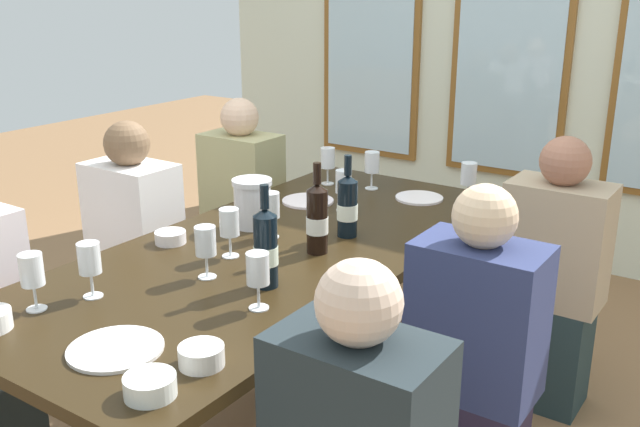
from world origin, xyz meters
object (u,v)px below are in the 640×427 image
metal_pitcher (253,203)px  wine_glass_8 (469,175)px  wine_glass_0 (258,271)px  wine_glass_7 (89,261)px  tasting_bowl_1 (201,356)px  seated_person_3 (552,282)px  wine_bottle_0 (347,206)px  wine_glass_5 (32,271)px  wine_glass_6 (271,207)px  dining_table (277,265)px  wine_glass_3 (328,159)px  wine_glass_4 (206,244)px  seated_person_1 (473,368)px  wine_glass_1 (229,225)px  tasting_bowl_2 (170,237)px  white_plate_0 (116,349)px  tasting_bowl_3 (150,386)px  wine_bottle_1 (266,248)px  white_plate_2 (308,201)px  wine_glass_2 (344,184)px  wine_glass_9 (372,163)px  seated_person_2 (243,212)px  wine_bottle_2 (317,218)px  white_plate_1 (419,198)px

metal_pitcher → wine_glass_8: (0.56, 0.77, 0.03)m
wine_glass_0 → wine_glass_7: bearing=-154.8°
tasting_bowl_1 → seated_person_3: (0.44, 1.51, -0.24)m
wine_bottle_0 → wine_glass_5: (-0.41, -1.05, 0.00)m
wine_glass_5 → wine_glass_8: size_ratio=1.00×
wine_glass_6 → wine_glass_7: (-0.12, -0.72, -0.00)m
dining_table → wine_glass_3: wine_glass_3 is taller
wine_glass_8 → wine_glass_4: bearing=-106.2°
dining_table → seated_person_3: bearing=43.1°
wine_glass_4 → seated_person_1: (0.80, 0.30, -0.33)m
wine_glass_0 → wine_glass_6: same height
wine_glass_1 → tasting_bowl_2: bearing=-175.4°
dining_table → wine_glass_1: bearing=-113.8°
white_plate_0 → wine_glass_6: size_ratio=1.44×
wine_glass_8 → seated_person_1: bearing=-65.0°
tasting_bowl_3 → wine_glass_1: bearing=119.0°
seated_person_3 → metal_pitcher: bearing=-148.5°
tasting_bowl_2 → wine_glass_6: bearing=43.8°
wine_bottle_1 → wine_glass_8: (0.16, 1.20, -0.01)m
wine_glass_5 → white_plate_2: bearing=88.0°
tasting_bowl_1 → wine_glass_6: 0.94m
wine_glass_0 → wine_glass_2: 0.97m
metal_pitcher → tasting_bowl_2: metal_pitcher is taller
wine_glass_6 → seated_person_1: size_ratio=0.16×
wine_glass_9 → wine_glass_0: bearing=-74.0°
metal_pitcher → seated_person_2: (-0.58, 0.61, -0.31)m
tasting_bowl_1 → wine_glass_3: size_ratio=0.67×
metal_pitcher → wine_glass_3: bearing=98.2°
wine_glass_1 → dining_table: bearing=66.2°
wine_glass_7 → seated_person_3: seated_person_3 is taller
wine_glass_5 → seated_person_1: 1.34m
seated_person_2 → wine_glass_7: bearing=-67.0°
seated_person_1 → wine_bottle_2: bearing=172.6°
wine_glass_2 → tasting_bowl_2: bearing=-114.9°
tasting_bowl_1 → wine_glass_1: 0.74m
white_plate_1 → seated_person_3: size_ratio=0.19×
wine_glass_9 → wine_glass_2: bearing=-78.9°
wine_bottle_0 → seated_person_2: 1.11m
seated_person_3 → wine_glass_3: bearing=177.1°
white_plate_1 → seated_person_2: 0.98m
wine_glass_3 → wine_glass_7: same height
white_plate_0 → wine_bottle_1: 0.56m
wine_glass_4 → wine_glass_6: size_ratio=1.00×
white_plate_1 → wine_bottle_2: wine_bottle_2 is taller
wine_glass_0 → wine_glass_5: same height
seated_person_1 → seated_person_2: size_ratio=1.00×
white_plate_1 → wine_glass_3: wine_glass_3 is taller
wine_bottle_2 → seated_person_3: size_ratio=0.29×
wine_glass_4 → seated_person_3: 1.39m
white_plate_1 → seated_person_2: (-0.95, -0.08, -0.22)m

